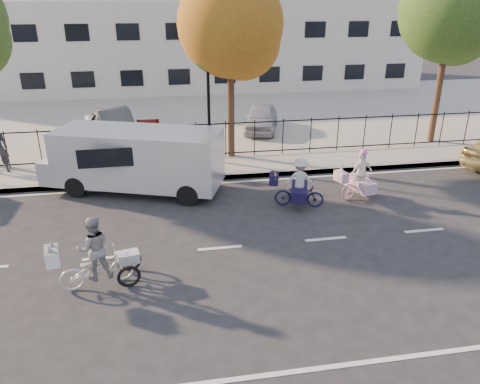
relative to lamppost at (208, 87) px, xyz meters
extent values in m
plane|color=#333334|center=(-0.50, -6.80, -3.11)|extent=(120.00, 120.00, 0.00)
cube|color=#A8A399|center=(-0.50, -1.75, -3.04)|extent=(60.00, 0.10, 0.15)
cube|color=#A8A399|center=(-0.50, -0.70, -3.04)|extent=(60.00, 2.20, 0.15)
cube|color=#A8A399|center=(-0.50, 8.20, -3.04)|extent=(60.00, 15.60, 0.15)
cube|color=silver|center=(-0.50, 18.20, -0.11)|extent=(34.00, 10.00, 6.00)
cylinder|color=black|center=(0.00, 0.00, -0.96)|extent=(0.12, 0.12, 4.00)
sphere|color=white|center=(0.00, 0.00, 1.19)|extent=(0.36, 0.36, 0.36)
cylinder|color=black|center=(-2.70, 0.00, -2.06)|extent=(0.06, 0.06, 1.80)
cylinder|color=black|center=(-2.00, 0.00, -2.06)|extent=(0.06, 0.06, 1.80)
cube|color=#59140F|center=(-2.35, 0.00, -1.46)|extent=(0.85, 0.04, 0.60)
imported|color=silver|center=(-3.56, -8.04, -2.66)|extent=(1.79, 0.94, 0.90)
imported|color=white|center=(-3.56, -8.04, -2.11)|extent=(0.87, 0.74, 1.57)
cube|color=white|center=(-4.43, -8.23, -2.12)|extent=(0.41, 0.60, 0.36)
cone|color=white|center=(-4.43, -8.11, -1.88)|extent=(0.14, 0.14, 0.18)
cone|color=white|center=(-4.43, -8.35, -1.88)|extent=(0.14, 0.14, 0.18)
torus|color=black|center=(-2.83, -8.23, -2.83)|extent=(0.56, 0.20, 0.56)
torus|color=black|center=(-2.83, -7.53, -2.83)|extent=(0.56, 0.20, 0.56)
cube|color=white|center=(-2.83, -7.88, -2.52)|extent=(0.56, 0.45, 0.25)
imported|color=#FFC2DC|center=(4.58, -4.21, -2.66)|extent=(1.55, 0.78, 0.90)
imported|color=white|center=(4.58, -4.21, -2.21)|extent=(0.89, 0.54, 1.41)
cube|color=#D8A4BC|center=(3.79, -4.41, -2.22)|extent=(0.38, 0.54, 0.32)
cone|color=silver|center=(3.79, -4.41, -1.93)|extent=(0.11, 0.11, 0.29)
cube|color=#D8A4BC|center=(4.58, -4.21, -2.62)|extent=(0.77, 1.25, 0.36)
sphere|color=#F976C9|center=(4.58, -4.21, -1.52)|extent=(0.25, 0.25, 0.25)
imported|color=#111036|center=(2.38, -4.52, -2.70)|extent=(1.66, 0.99, 0.82)
imported|color=silver|center=(2.38, -4.52, -2.19)|extent=(1.05, 0.79, 1.44)
cube|color=black|center=(1.59, -4.27, -2.20)|extent=(0.41, 0.56, 0.33)
cone|color=gold|center=(1.59, -4.10, -2.01)|extent=(0.11, 0.22, 0.29)
cone|color=gold|center=(1.59, -4.43, -2.01)|extent=(0.11, 0.22, 0.29)
cube|color=black|center=(2.38, -4.52, -2.61)|extent=(0.84, 1.28, 0.37)
cube|color=silver|center=(-2.68, -2.30, -1.88)|extent=(5.92, 3.82, 1.85)
cube|color=silver|center=(-5.71, -2.30, -2.39)|extent=(1.16, 2.06, 0.82)
cylinder|color=black|center=(-4.63, -3.20, -2.75)|extent=(0.77, 0.50, 0.72)
cylinder|color=black|center=(-4.63, -1.40, -2.75)|extent=(0.77, 0.50, 0.72)
cylinder|color=black|center=(-0.72, -3.20, -2.75)|extent=(0.77, 0.50, 0.72)
cylinder|color=black|center=(-0.72, -1.40, -2.75)|extent=(0.77, 0.50, 0.72)
imported|color=silver|center=(-4.16, 3.74, -2.36)|extent=(2.87, 4.69, 1.21)
imported|color=#44484B|center=(-3.92, 3.73, -2.28)|extent=(2.40, 4.39, 1.37)
imported|color=#B6B7BE|center=(2.99, 4.16, -2.33)|extent=(2.48, 3.97, 1.26)
cylinder|color=#442D1D|center=(0.94, 0.50, -0.79)|extent=(0.28, 0.28, 4.65)
sphere|color=#9F6219|center=(0.94, 0.50, 2.20)|extent=(3.99, 3.99, 3.99)
sphere|color=#9F6219|center=(1.44, 0.70, 1.54)|extent=(2.92, 2.92, 2.92)
cylinder|color=#442D1D|center=(10.26, 1.06, -0.59)|extent=(0.28, 0.28, 5.04)
sphere|color=#385B1E|center=(10.26, 1.06, 2.64)|extent=(4.32, 4.32, 4.32)
sphere|color=#385B1E|center=(10.76, 1.26, 1.92)|extent=(3.17, 3.17, 3.17)
camera|label=1|loc=(-1.85, -17.80, 3.25)|focal=35.00mm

